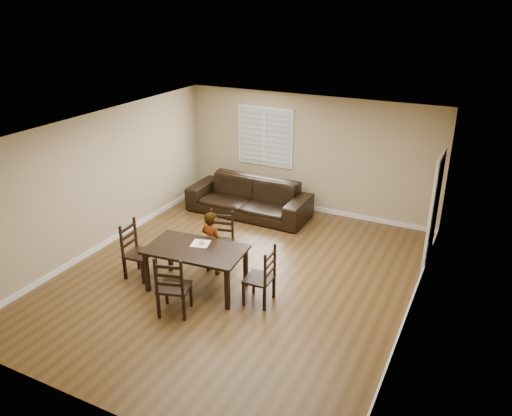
# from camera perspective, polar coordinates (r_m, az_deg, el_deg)

# --- Properties ---
(ground) EXTENTS (7.00, 7.00, 0.00)m
(ground) POSITION_cam_1_polar(r_m,az_deg,el_deg) (9.11, -2.17, -7.86)
(ground) COLOR brown
(ground) RESTS_ON ground
(room) EXTENTS (6.04, 7.04, 2.72)m
(room) POSITION_cam_1_polar(r_m,az_deg,el_deg) (8.46, -1.57, 3.21)
(room) COLOR tan
(room) RESTS_ON ground
(dining_table) EXTENTS (1.73, 1.08, 0.78)m
(dining_table) POSITION_cam_1_polar(r_m,az_deg,el_deg) (8.49, -6.90, -5.12)
(dining_table) COLOR black
(dining_table) RESTS_ON ground
(chair_near) EXTENTS (0.55, 0.53, 1.02)m
(chair_near) POSITION_cam_1_polar(r_m,az_deg,el_deg) (9.44, -3.96, -3.51)
(chair_near) COLOR black
(chair_near) RESTS_ON ground
(chair_far) EXTENTS (0.59, 0.56, 1.06)m
(chair_far) POSITION_cam_1_polar(r_m,az_deg,el_deg) (7.93, -9.64, -9.26)
(chair_far) COLOR black
(chair_far) RESTS_ON ground
(chair_left) EXTENTS (0.47, 0.50, 1.04)m
(chair_left) POSITION_cam_1_polar(r_m,az_deg,el_deg) (9.21, -13.84, -4.83)
(chair_left) COLOR black
(chair_left) RESTS_ON ground
(chair_right) EXTENTS (0.45, 0.48, 1.02)m
(chair_right) POSITION_cam_1_polar(r_m,az_deg,el_deg) (8.14, 1.13, -8.10)
(chair_right) COLOR black
(chair_right) RESTS_ON ground
(child) EXTENTS (0.48, 0.35, 1.20)m
(child) POSITION_cam_1_polar(r_m,az_deg,el_deg) (9.01, -5.09, -3.95)
(child) COLOR gray
(child) RESTS_ON ground
(napkin) EXTENTS (0.36, 0.36, 0.00)m
(napkin) POSITION_cam_1_polar(r_m,az_deg,el_deg) (8.60, -6.35, -4.05)
(napkin) COLOR beige
(napkin) RESTS_ON dining_table
(donut) EXTENTS (0.10, 0.10, 0.04)m
(donut) POSITION_cam_1_polar(r_m,az_deg,el_deg) (8.58, -6.23, -3.94)
(donut) COLOR #C48246
(donut) RESTS_ON napkin
(sofa) EXTENTS (2.82, 1.13, 0.82)m
(sofa) POSITION_cam_1_polar(r_m,az_deg,el_deg) (11.46, -0.84, 1.20)
(sofa) COLOR black
(sofa) RESTS_ON ground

